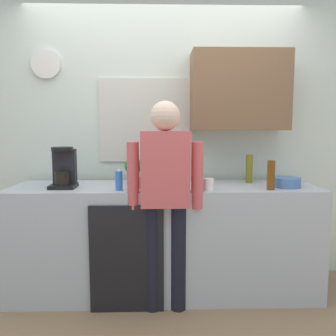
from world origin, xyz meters
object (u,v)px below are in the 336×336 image
Objects in this scene: storage_canister at (168,172)px; person_at_sink at (165,189)px; dish_soap at (119,180)px; bottle_amber_beer at (271,175)px; potted_plant at (133,168)px; coffee_maker at (64,169)px; bottle_red_vinegar at (186,176)px; mixing_bowl at (287,182)px; bottle_olive_oil at (249,169)px; cup_yellow_cup at (148,180)px; bottle_clear_soda at (151,167)px; cup_white_mug at (209,185)px; cup_terracotta_mug at (144,183)px.

storage_canister is 0.53m from person_at_sink.
dish_soap is 1.06× the size of storage_canister.
bottle_amber_beer and potted_plant have the same top height.
coffee_maker reaches higher than bottle_red_vinegar.
mixing_bowl is 0.14× the size of person_at_sink.
bottle_olive_oil is 1.47× the size of storage_canister.
storage_canister is at bearing 18.55° from coffee_maker.
bottle_clear_soda is at bearing 80.52° from cup_yellow_cup.
potted_plant is (-0.60, 0.36, 0.08)m from cup_white_mug.
coffee_maker is 0.99m from bottle_red_vinegar.
person_at_sink is at bearing -75.39° from bottle_clear_soda.
potted_plant reaches higher than cup_yellow_cup.
dish_soap is (-0.22, -0.23, 0.04)m from cup_yellow_cup.
storage_canister is at bearing 172.07° from bottle_olive_oil.
mixing_bowl is at bearing -41.65° from bottle_olive_oil.
storage_canister is (-0.30, 0.47, 0.04)m from cup_white_mug.
cup_white_mug is 0.54m from cup_yellow_cup.
bottle_amber_beer is at bearing -20.44° from bottle_clear_soda.
coffee_maker is 1.43× the size of bottle_amber_beer.
cup_white_mug is at bearing -30.71° from potted_plant.
person_at_sink reaches higher than dish_soap.
potted_plant is 1.35× the size of storage_canister.
bottle_olive_oil reaches higher than potted_plant.
bottle_clear_soda is at bearing 92.25° from person_at_sink.
coffee_maker reaches higher than dish_soap.
potted_plant reaches higher than bottle_red_vinegar.
bottle_amber_beer is 1.35× the size of storage_canister.
cup_white_mug is 0.41× the size of potted_plant.
storage_canister is at bearing 122.42° from cup_white_mug.
potted_plant is (-0.43, 0.33, 0.02)m from bottle_red_vinegar.
bottle_amber_beer is at bearing -146.72° from mixing_bowl.
mixing_bowl is at bearing 12.48° from cup_white_mug.
cup_yellow_cup is 0.47× the size of dish_soap.
cup_terracotta_mug is at bearing 175.69° from bottle_amber_beer.
bottle_amber_beer is (0.94, -0.35, -0.02)m from bottle_clear_soda.
bottle_red_vinegar is 0.19m from cup_white_mug.
bottle_red_vinegar is 0.96× the size of bottle_amber_beer.
person_at_sink is (0.17, -0.17, -0.02)m from cup_terracotta_mug.
cup_white_mug reaches higher than mixing_bowl.
potted_plant is at bearing 74.60° from dish_soap.
cup_yellow_cup is at bearing 45.93° from dish_soap.
cup_yellow_cup is at bearing 150.45° from cup_white_mug.
dish_soap is 0.58m from storage_canister.
potted_plant reaches higher than storage_canister.
bottle_amber_beer is at bearing 0.60° from bottle_red_vinegar.
cup_yellow_cup reaches higher than mixing_bowl.
bottle_clear_soda is 2.95× the size of cup_white_mug.
bottle_olive_oil is at bearing 138.35° from mixing_bowl.
potted_plant reaches higher than mixing_bowl.
potted_plant is (-0.13, 0.09, 0.09)m from cup_yellow_cup.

